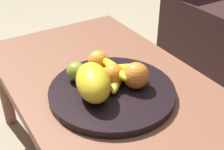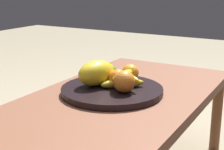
{
  "view_description": "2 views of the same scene",
  "coord_description": "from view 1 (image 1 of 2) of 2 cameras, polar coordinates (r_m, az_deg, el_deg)",
  "views": [
    {
      "loc": [
        0.63,
        -0.44,
        0.99
      ],
      "look_at": [
        -0.05,
        -0.03,
        0.48
      ],
      "focal_mm": 49.91,
      "sensor_mm": 36.0,
      "label": 1
    },
    {
      "loc": [
        1.05,
        0.61,
        0.83
      ],
      "look_at": [
        -0.05,
        -0.03,
        0.48
      ],
      "focal_mm": 54.77,
      "sensor_mm": 36.0,
      "label": 2
    }
  ],
  "objects": [
    {
      "name": "orange_left",
      "position": [
        1.05,
        -2.55,
        2.61
      ],
      "size": [
        0.07,
        0.07,
        0.07
      ],
      "primitive_type": "sphere",
      "color": "orange",
      "rests_on": "fruit_bowl"
    },
    {
      "name": "banana_bunch",
      "position": [
        0.99,
        1.0,
        0.16
      ],
      "size": [
        0.17,
        0.16,
        0.06
      ],
      "color": "gold",
      "rests_on": "fruit_bowl"
    },
    {
      "name": "coffee_table",
      "position": [
        1.0,
        2.86,
        -6.42
      ],
      "size": [
        1.25,
        0.61,
        0.41
      ],
      "color": "brown",
      "rests_on": "ground_plane"
    },
    {
      "name": "orange_right",
      "position": [
        0.96,
        4.42,
        -0.1
      ],
      "size": [
        0.08,
        0.08,
        0.08
      ],
      "primitive_type": "sphere",
      "color": "orange",
      "rests_on": "fruit_bowl"
    },
    {
      "name": "melon_large_front",
      "position": [
        0.91,
        -3.47,
        -1.35
      ],
      "size": [
        0.19,
        0.14,
        0.1
      ],
      "primitive_type": "ellipsoid",
      "rotation": [
        0.0,
        0.0,
        -0.3
      ],
      "color": "yellow",
      "rests_on": "fruit_bowl"
    },
    {
      "name": "orange_front",
      "position": [
        0.97,
        0.25,
        0.03
      ],
      "size": [
        0.07,
        0.07,
        0.07
      ],
      "primitive_type": "sphere",
      "color": "orange",
      "rests_on": "fruit_bowl"
    },
    {
      "name": "apple_front",
      "position": [
        1.0,
        -6.57,
        0.65
      ],
      "size": [
        0.06,
        0.06,
        0.06
      ],
      "primitive_type": "sphere",
      "color": "olive",
      "rests_on": "fruit_bowl"
    },
    {
      "name": "fruit_bowl",
      "position": [
        0.98,
        0.0,
        -3.07
      ],
      "size": [
        0.4,
        0.4,
        0.03
      ],
      "primitive_type": "cylinder",
      "color": "black",
      "rests_on": "coffee_table"
    }
  ]
}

